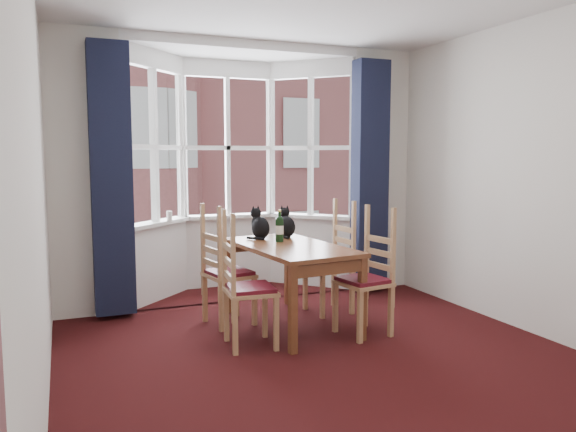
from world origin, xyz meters
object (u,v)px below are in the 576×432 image
chair_left_near (240,291)px  chair_right_near (371,281)px  chair_left_far (220,276)px  cat_right (286,225)px  cat_left (260,226)px  dining_table (290,255)px  wine_bottle (280,228)px  candle_tall (169,216)px  chair_right_far (336,265)px

chair_left_near → chair_right_near: size_ratio=1.00×
chair_left_far → cat_right: size_ratio=2.84×
cat_right → chair_left_far: bearing=-163.0°
cat_left → cat_right: size_ratio=1.03×
dining_table → chair_right_near: 0.78m
chair_right_near → wine_bottle: size_ratio=3.01×
chair_left_far → wine_bottle: size_ratio=3.01×
wine_bottle → candle_tall: 1.45m
chair_right_near → chair_right_far: (0.04, 0.76, 0.00)m
chair_right_near → dining_table: bearing=140.9°
chair_right_near → cat_left: cat_left is taller
candle_tall → cat_left: bearing=-52.1°
chair_left_near → dining_table: bearing=33.0°
dining_table → cat_left: cat_left is taller
chair_left_near → chair_right_near: same height
chair_right_far → cat_left: bearing=165.7°
chair_right_far → cat_left: 0.88m
cat_left → cat_right: (0.29, 0.01, -0.00)m
cat_left → wine_bottle: cat_left is taller
dining_table → wine_bottle: wine_bottle is taller
dining_table → chair_right_near: chair_right_near is taller
chair_right_near → candle_tall: bearing=127.5°
chair_right_far → candle_tall: candle_tall is taller
candle_tall → dining_table: bearing=-58.7°
chair_left_far → chair_right_far: bearing=1.5°
chair_left_far → chair_right_far: (1.23, 0.03, 0.00)m
chair_right_near → wine_bottle: wine_bottle is taller
dining_table → chair_right_far: bearing=24.2°
chair_right_near → candle_tall: candle_tall is taller
chair_right_near → cat_right: cat_right is taller
chair_left_near → chair_left_far: size_ratio=1.00×
chair_left_near → candle_tall: bearing=97.7°
chair_left_near → chair_right_near: 1.20m
chair_left_far → cat_right: 0.89m
chair_right_far → dining_table: bearing=-155.8°
wine_bottle → cat_right: bearing=56.2°
chair_left_far → dining_table: bearing=-22.6°
chair_left_near → chair_right_far: (1.24, 0.68, 0.00)m
chair_left_far → chair_right_far: 1.23m
cat_right → chair_right_near: bearing=-65.8°
cat_left → chair_left_far: bearing=-154.7°
chair_left_far → chair_right_far: same height
chair_left_far → chair_left_near: bearing=-91.0°
dining_table → chair_left_far: 0.68m
chair_right_far → candle_tall: bearing=142.8°
dining_table → candle_tall: bearing=121.3°
dining_table → cat_left: bearing=105.2°
chair_right_near → cat_right: 1.13m
chair_left_far → candle_tall: (-0.25, 1.16, 0.45)m
chair_left_near → chair_right_far: same height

